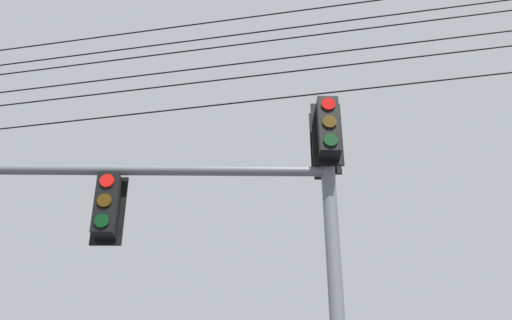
% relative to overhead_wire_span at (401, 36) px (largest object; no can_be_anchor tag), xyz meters
% --- Properties ---
extents(signal_mast_assembly, '(5.13, 3.90, 7.38)m').
position_rel_overhead_wire_span_xyz_m(signal_mast_assembly, '(1.93, 1.07, -3.35)').
color(signal_mast_assembly, slate).
rests_on(signal_mast_assembly, ground).
extents(overhead_wire_span, '(25.58, 11.56, 1.83)m').
position_rel_overhead_wire_span_xyz_m(overhead_wire_span, '(0.00, 0.00, 0.00)').
color(overhead_wire_span, black).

